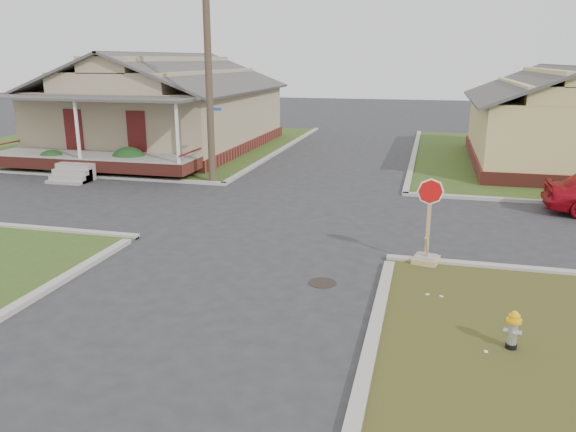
# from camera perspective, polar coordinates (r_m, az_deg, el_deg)

# --- Properties ---
(ground) EXTENTS (120.00, 120.00, 0.00)m
(ground) POSITION_cam_1_polar(r_m,az_deg,el_deg) (13.90, -5.08, -5.18)
(ground) COLOR #2B2B2E
(ground) RESTS_ON ground
(verge_far_left) EXTENTS (19.00, 19.00, 0.05)m
(verge_far_left) POSITION_cam_1_polar(r_m,az_deg,el_deg) (35.21, -15.59, 7.14)
(verge_far_left) COLOR #354F1C
(verge_far_left) RESTS_ON ground
(curbs) EXTENTS (80.00, 40.00, 0.12)m
(curbs) POSITION_cam_1_polar(r_m,az_deg,el_deg) (18.45, 0.02, 0.19)
(curbs) COLOR #ABA59A
(curbs) RESTS_ON ground
(manhole) EXTENTS (0.64, 0.64, 0.01)m
(manhole) POSITION_cam_1_polar(r_m,az_deg,el_deg) (12.91, 3.51, -6.79)
(manhole) COLOR black
(manhole) RESTS_ON ground
(corner_house) EXTENTS (10.10, 15.50, 5.30)m
(corner_house) POSITION_cam_1_polar(r_m,az_deg,el_deg) (32.40, -12.35, 10.66)
(corner_house) COLOR maroon
(corner_house) RESTS_ON ground
(side_house_yellow) EXTENTS (7.60, 11.60, 4.70)m
(side_house_yellow) POSITION_cam_1_polar(r_m,az_deg,el_deg) (29.41, 25.55, 8.85)
(side_house_yellow) COLOR maroon
(side_house_yellow) RESTS_ON ground
(utility_pole) EXTENTS (1.80, 0.28, 9.00)m
(utility_pole) POSITION_cam_1_polar(r_m,az_deg,el_deg) (22.80, -8.10, 14.88)
(utility_pole) COLOR #423226
(utility_pole) RESTS_ON ground
(fire_hydrant) EXTENTS (0.26, 0.26, 0.71)m
(fire_hydrant) POSITION_cam_1_polar(r_m,az_deg,el_deg) (10.66, 21.90, -10.50)
(fire_hydrant) COLOR black
(fire_hydrant) RESTS_ON ground
(stop_sign) EXTENTS (0.61, 0.59, 2.15)m
(stop_sign) POSITION_cam_1_polar(r_m,az_deg,el_deg) (14.25, 13.92, -2.87)
(stop_sign) COLOR tan
(stop_sign) RESTS_ON ground
(hedge_left) EXTENTS (1.36, 1.11, 1.04)m
(hedge_left) POSITION_cam_1_polar(r_m,az_deg,el_deg) (26.99, -22.85, 5.17)
(hedge_left) COLOR #163C17
(hedge_left) RESTS_ON verge_far_left
(hedge_right) EXTENTS (1.51, 1.24, 1.15)m
(hedge_right) POSITION_cam_1_polar(r_m,az_deg,el_deg) (25.61, -15.86, 5.43)
(hedge_right) COLOR #163C17
(hedge_right) RESTS_ON verge_far_left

